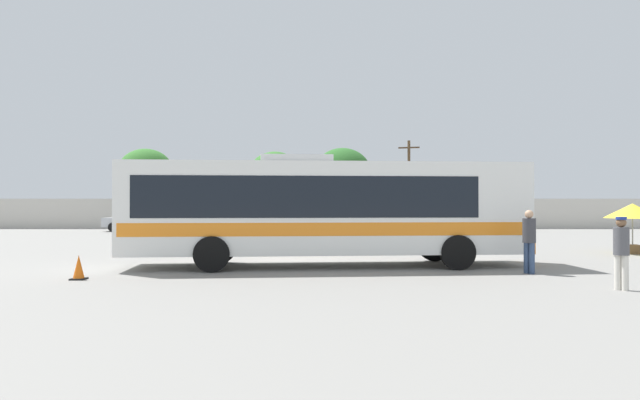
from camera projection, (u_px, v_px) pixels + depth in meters
name	position (u px, v px, depth m)	size (l,w,h in m)	color
ground_plane	(300.00, 242.00, 27.63)	(300.00, 300.00, 0.00)	gray
perimeter_wall	(307.00, 214.00, 42.24)	(80.00, 0.30, 2.37)	beige
coach_bus_white_orange	(322.00, 207.00, 16.81)	(12.59, 3.51, 3.47)	white
attendant_by_bus_door	(530.00, 238.00, 15.01)	(0.50, 0.50, 1.79)	#33476B
passenger_waiting_on_apron	(623.00, 248.00, 12.11)	(0.47, 0.47, 1.67)	silver
vendor_umbrella_near_gate_yellow	(634.00, 212.00, 20.90)	(2.07, 2.07, 1.98)	gray
parked_car_leftmost_silver	(139.00, 220.00, 38.21)	(4.41, 2.08, 1.51)	#B7BABF
parked_car_second_grey	(214.00, 220.00, 37.97)	(4.13, 2.07, 1.49)	slate
parked_car_third_black	(312.00, 220.00, 38.28)	(4.52, 2.19, 1.51)	black
utility_pole_near	(410.00, 182.00, 45.36)	(1.77, 0.60, 7.35)	#4C3823
roadside_tree_left	(147.00, 172.00, 47.86)	(4.79, 4.79, 6.91)	brown
roadside_tree_midleft	(276.00, 174.00, 46.63)	(4.58, 4.58, 6.53)	brown
roadside_tree_midright	(343.00, 172.00, 48.59)	(5.15, 5.15, 7.05)	brown
traffic_cone_on_apron	(80.00, 268.00, 13.84)	(0.36, 0.36, 0.64)	black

